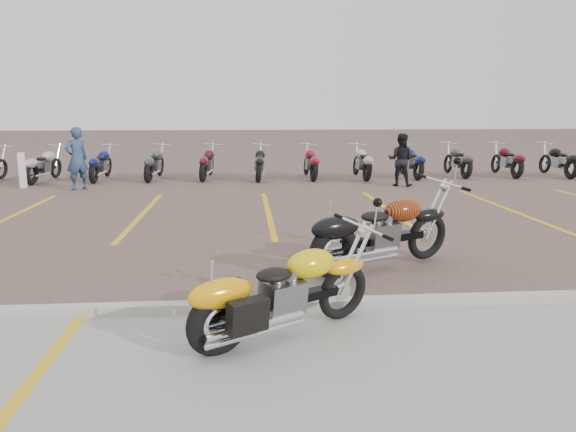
# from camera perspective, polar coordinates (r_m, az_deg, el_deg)

# --- Properties ---
(ground) EXTENTS (100.00, 100.00, 0.00)m
(ground) POSITION_cam_1_polar(r_m,az_deg,el_deg) (8.33, -0.81, -4.73)
(ground) COLOR brown
(ground) RESTS_ON ground
(curb) EXTENTS (60.00, 0.18, 0.12)m
(curb) POSITION_cam_1_polar(r_m,az_deg,el_deg) (6.41, 0.38, -9.04)
(curb) COLOR #ADAAA3
(curb) RESTS_ON ground
(parking_stripes) EXTENTS (38.00, 5.50, 0.01)m
(parking_stripes) POSITION_cam_1_polar(r_m,az_deg,el_deg) (12.22, -2.03, 0.35)
(parking_stripes) COLOR gold
(parking_stripes) RESTS_ON ground
(yellow_cruiser) EXTENTS (1.89, 1.21, 0.88)m
(yellow_cruiser) POSITION_cam_1_polar(r_m,az_deg,el_deg) (5.57, -0.97, -8.08)
(yellow_cruiser) COLOR black
(yellow_cruiser) RESTS_ON ground
(flame_cruiser) EXTENTS (2.24, 1.20, 1.00)m
(flame_cruiser) POSITION_cam_1_polar(r_m,az_deg,el_deg) (7.98, 9.09, -1.91)
(flame_cruiser) COLOR black
(flame_cruiser) RESTS_ON ground
(person_a) EXTENTS (0.75, 0.73, 1.74)m
(person_a) POSITION_cam_1_polar(r_m,az_deg,el_deg) (16.60, -20.66, 5.48)
(person_a) COLOR navy
(person_a) RESTS_ON ground
(person_b) EXTENTS (0.92, 0.84, 1.52)m
(person_b) POSITION_cam_1_polar(r_m,az_deg,el_deg) (16.65, 11.37, 5.62)
(person_b) COLOR black
(person_b) RESTS_ON ground
(bollard) EXTENTS (0.16, 0.16, 1.00)m
(bollard) POSITION_cam_1_polar(r_m,az_deg,el_deg) (17.65, -25.39, 4.21)
(bollard) COLOR white
(bollard) RESTS_ON ground
(bg_bike_row) EXTENTS (20.56, 2.03, 1.10)m
(bg_bike_row) POSITION_cam_1_polar(r_m,az_deg,el_deg) (17.95, -3.06, 5.51)
(bg_bike_row) COLOR black
(bg_bike_row) RESTS_ON ground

